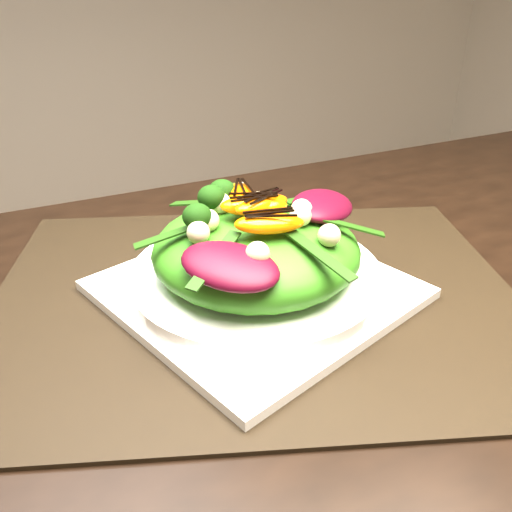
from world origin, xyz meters
name	(u,v)px	position (x,y,z in m)	size (l,w,h in m)	color
dining_table	(416,345)	(0.00, 0.00, 0.73)	(1.60, 0.90, 0.75)	black
placemat	(256,295)	(-0.12, 0.11, 0.75)	(0.53, 0.40, 0.00)	black
plate_base	(256,289)	(-0.12, 0.11, 0.76)	(0.26, 0.26, 0.01)	white
salad_bowl	(256,277)	(-0.12, 0.11, 0.77)	(0.25, 0.25, 0.02)	white
lettuce_mound	(256,249)	(-0.12, 0.11, 0.81)	(0.20, 0.20, 0.07)	#377C17
radicchio_leaf	(323,206)	(-0.04, 0.11, 0.84)	(0.09, 0.06, 0.02)	#3F0615
orange_segment	(236,200)	(-0.12, 0.14, 0.85)	(0.06, 0.03, 0.02)	#FF6A04
broccoli_floret	(185,211)	(-0.18, 0.13, 0.85)	(0.04, 0.04, 0.04)	black
macadamia_nut	(303,222)	(-0.09, 0.07, 0.85)	(0.02, 0.02, 0.02)	beige
balsamic_drizzle	(236,192)	(-0.12, 0.14, 0.86)	(0.04, 0.00, 0.00)	black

